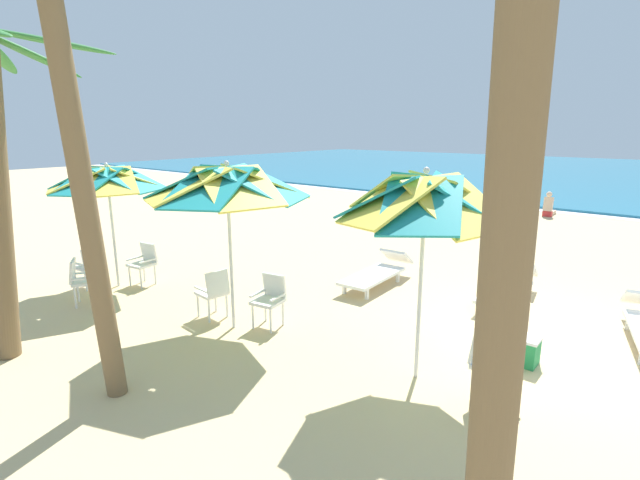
{
  "coord_description": "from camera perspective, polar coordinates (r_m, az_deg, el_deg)",
  "views": [
    {
      "loc": [
        1.46,
        -7.27,
        3.2
      ],
      "look_at": [
        -4.32,
        -0.19,
        1.0
      ],
      "focal_mm": 26.3,
      "sensor_mm": 36.0,
      "label": 1
    }
  ],
  "objects": [
    {
      "name": "ground_plane",
      "position": [
        8.08,
        25.94,
        -11.25
      ],
      "size": [
        80.0,
        80.0,
        0.0
      ],
      "primitive_type": "plane",
      "color": "#D3B784"
    },
    {
      "name": "sun_lounger_2",
      "position": [
        9.8,
        6.98,
        -3.89
      ],
      "size": [
        0.73,
        2.17,
        0.62
      ],
      "color": "white",
      "rests_on": "ground"
    },
    {
      "name": "beachgoer_seated",
      "position": [
        19.34,
        26.08,
        3.51
      ],
      "size": [
        0.3,
        0.93,
        0.92
      ],
      "color": "red",
      "rests_on": "ground"
    },
    {
      "name": "plastic_chair_5",
      "position": [
        10.59,
        -26.27,
        -2.69
      ],
      "size": [
        0.52,
        0.5,
        0.87
      ],
      "color": "white",
      "rests_on": "ground"
    },
    {
      "name": "beach_umbrella_1",
      "position": [
        7.34,
        -11.21,
        6.67
      ],
      "size": [
        2.55,
        2.55,
        2.72
      ],
      "color": "silver",
      "rests_on": "ground"
    },
    {
      "name": "plastic_chair_0",
      "position": [
        6.09,
        20.05,
        -13.71
      ],
      "size": [
        0.54,
        0.52,
        0.87
      ],
      "color": "white",
      "rests_on": "ground"
    },
    {
      "name": "beach_umbrella_0",
      "position": [
        5.8,
        12.64,
        4.74
      ],
      "size": [
        2.24,
        2.24,
        2.75
      ],
      "color": "silver",
      "rests_on": "ground"
    },
    {
      "name": "plastic_chair_1",
      "position": [
        7.77,
        -6.1,
        -6.91
      ],
      "size": [
        0.51,
        0.54,
        0.87
      ],
      "color": "white",
      "rests_on": "ground"
    },
    {
      "name": "plastic_chair_4",
      "position": [
        9.67,
        -27.03,
        -4.23
      ],
      "size": [
        0.61,
        0.62,
        0.87
      ],
      "color": "white",
      "rests_on": "ground"
    },
    {
      "name": "cooler_box",
      "position": [
        7.25,
        23.12,
        -12.06
      ],
      "size": [
        0.5,
        0.34,
        0.4
      ],
      "color": "#238C4C",
      "rests_on": "ground"
    },
    {
      "name": "palm_tree_3",
      "position": [
        2.8,
        24.21,
        20.99
      ],
      "size": [
        3.22,
        3.27,
        5.67
      ],
      "color": "brown",
      "rests_on": "ground"
    },
    {
      "name": "beach_umbrella_2",
      "position": [
        10.19,
        -24.44,
        6.7
      ],
      "size": [
        2.31,
        2.31,
        2.53
      ],
      "color": "silver",
      "rests_on": "ground"
    },
    {
      "name": "plastic_chair_3",
      "position": [
        10.4,
        -20.62,
        -2.42
      ],
      "size": [
        0.49,
        0.52,
        0.87
      ],
      "color": "white",
      "rests_on": "ground"
    },
    {
      "name": "plastic_chair_2",
      "position": [
        8.22,
        -12.8,
        -6.01
      ],
      "size": [
        0.51,
        0.48,
        0.87
      ],
      "color": "white",
      "rests_on": "ground"
    },
    {
      "name": "palm_tree_2",
      "position": [
        5.8,
        -29.1,
        20.92
      ],
      "size": [
        2.71,
        3.2,
        6.16
      ],
      "color": "brown",
      "rests_on": "ground"
    },
    {
      "name": "sun_lounger_1",
      "position": [
        9.51,
        21.89,
        -5.34
      ],
      "size": [
        0.75,
        2.18,
        0.62
      ],
      "color": "white",
      "rests_on": "ground"
    }
  ]
}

